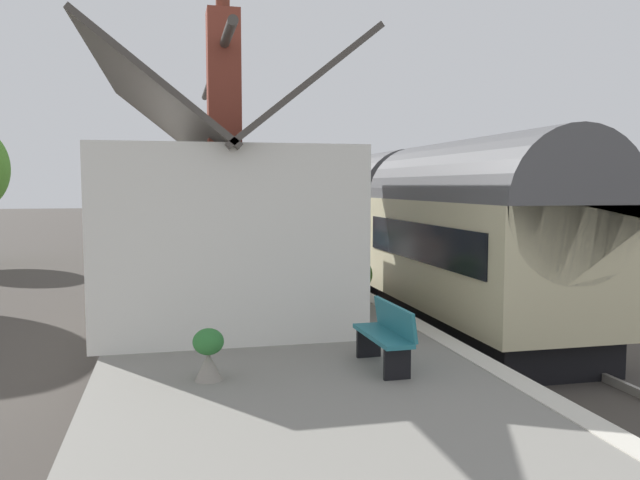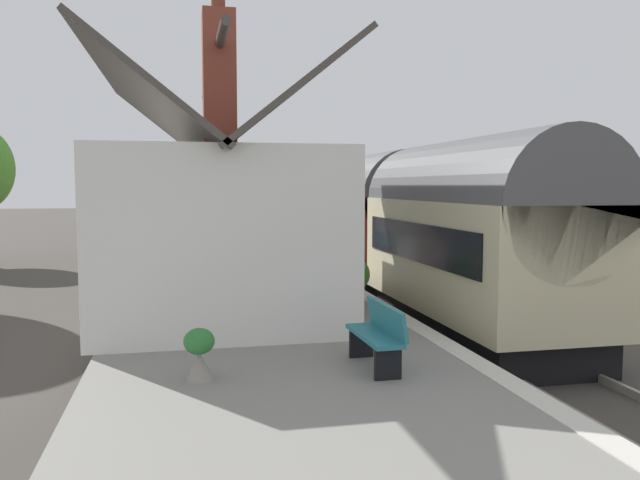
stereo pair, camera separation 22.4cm
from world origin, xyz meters
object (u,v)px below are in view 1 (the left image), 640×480
(planter_edge_far, at_px, (355,278))
(planter_bench_left, at_px, (208,354))
(planter_bench_right, at_px, (199,242))
(train, at_px, (406,225))
(bench_by_lamp, at_px, (241,237))
(bench_platform_end, at_px, (386,333))
(bench_mid_platform, at_px, (254,245))
(station_building, at_px, (217,223))
(station_sign_board, at_px, (293,227))
(planter_by_door, at_px, (176,239))
(planter_under_sign, at_px, (193,234))

(planter_edge_far, bearing_deg, planter_bench_left, 144.50)
(planter_edge_far, distance_m, planter_bench_right, 13.00)
(train, xyz_separation_m, bench_by_lamp, (8.50, 3.73, -0.93))
(planter_bench_left, bearing_deg, planter_edge_far, -35.50)
(bench_platform_end, bearing_deg, train, -22.28)
(bench_mid_platform, distance_m, planter_bench_right, 4.16)
(bench_platform_end, bearing_deg, planter_bench_right, 6.10)
(station_building, height_order, planter_bench_right, station_building)
(station_sign_board, bearing_deg, planter_by_door, 43.68)
(planter_edge_far, height_order, planter_bench_right, planter_edge_far)
(planter_under_sign, bearing_deg, planter_edge_far, -170.52)
(station_building, distance_m, planter_by_door, 10.12)
(planter_bench_right, relative_size, planter_by_door, 0.70)
(station_building, height_order, planter_edge_far, station_building)
(planter_edge_far, distance_m, planter_bench_left, 5.72)
(planter_under_sign, bearing_deg, station_sign_board, -164.24)
(bench_mid_platform, height_order, bench_by_lamp, same)
(station_building, height_order, bench_mid_platform, station_building)
(bench_mid_platform, distance_m, planter_bench_left, 13.76)
(station_building, relative_size, station_sign_board, 5.28)
(train, height_order, bench_by_lamp, train)
(planter_bench_right, bearing_deg, planter_edge_far, -167.80)
(bench_platform_end, distance_m, bench_by_lamp, 17.09)
(train, distance_m, station_sign_board, 4.05)
(planter_by_door, bearing_deg, bench_by_lamp, -56.34)
(station_sign_board, bearing_deg, bench_platform_end, 175.74)
(planter_bench_right, bearing_deg, planter_bench_left, 178.11)
(train, relative_size, station_sign_board, 10.11)
(planter_bench_left, xyz_separation_m, station_sign_board, (11.68, -3.29, 0.84))
(planter_under_sign, distance_m, planter_by_door, 6.22)
(station_building, relative_size, bench_platform_end, 5.87)
(train, xyz_separation_m, planter_bench_left, (-8.64, 5.94, -1.05))
(planter_bench_right, bearing_deg, station_building, 179.63)
(planter_bench_right, relative_size, station_sign_board, 0.48)
(planter_edge_far, relative_size, planter_bench_right, 1.35)
(bench_platform_end, relative_size, bench_by_lamp, 1.00)
(station_building, relative_size, planter_bench_left, 12.25)
(bench_by_lamp, height_order, planter_bench_right, bench_by_lamp)
(train, bearing_deg, planter_by_door, 42.53)
(bench_by_lamp, distance_m, planter_edge_far, 12.53)
(planter_bench_left, bearing_deg, station_sign_board, -15.73)
(train, distance_m, bench_by_lamp, 9.32)
(station_building, distance_m, planter_bench_left, 5.62)
(train, bearing_deg, planter_edge_far, 146.60)
(station_sign_board, bearing_deg, planter_under_sign, 15.76)
(bench_platform_end, bearing_deg, planter_edge_far, -10.98)
(bench_platform_end, distance_m, planter_bench_left, 2.43)
(bench_mid_platform, distance_m, bench_platform_end, 13.53)
(train, height_order, planter_bench_right, train)
(station_building, xyz_separation_m, planter_bench_left, (-5.43, 0.49, -1.36))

